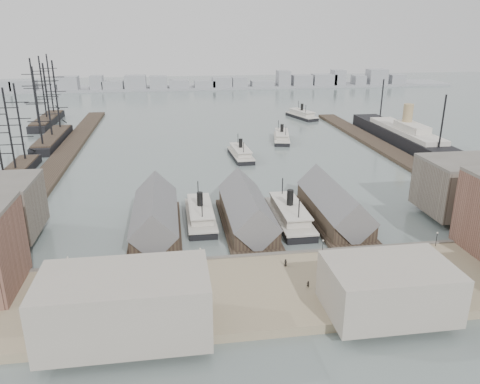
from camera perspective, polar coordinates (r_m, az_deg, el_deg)
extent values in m
plane|color=#576463|center=(121.37, 2.11, -7.40)|extent=(900.00, 900.00, 0.00)
cube|color=#86775A|center=(103.80, 4.17, -11.86)|extent=(180.00, 30.00, 2.00)
cube|color=#59544C|center=(116.31, 2.58, -8.04)|extent=(180.00, 1.20, 2.30)
cube|color=#2D231C|center=(218.50, -20.85, 3.94)|extent=(10.00, 220.00, 1.60)
cube|color=#2D231C|center=(226.08, 17.65, 4.80)|extent=(10.00, 180.00, 1.60)
cube|color=#2D231C|center=(133.94, -10.21, -4.72)|extent=(14.00, 42.00, 1.20)
cube|color=#2D231C|center=(133.62, -10.28, -3.34)|extent=(12.00, 36.00, 5.00)
cube|color=#59595B|center=(132.64, -10.34, -2.30)|extent=(12.60, 37.00, 12.60)
cube|color=#2D231C|center=(135.35, 0.88, -4.13)|extent=(14.00, 42.00, 1.20)
cube|color=#2D231C|center=(135.04, 0.81, -2.75)|extent=(12.00, 36.00, 5.00)
cube|color=#59595B|center=(134.07, 0.82, -1.73)|extent=(12.60, 37.00, 12.60)
cube|color=#2D231C|center=(141.60, 11.33, -3.42)|extent=(14.00, 42.00, 1.20)
cube|color=#2D231C|center=(141.31, 11.28, -2.11)|extent=(12.00, 36.00, 5.00)
cube|color=#59595B|center=(140.38, 11.35, -1.12)|extent=(12.60, 37.00, 12.60)
cube|color=#60564C|center=(156.75, 26.31, 0.61)|extent=(28.00, 20.00, 15.00)
cube|color=gray|center=(97.20, 17.65, -11.08)|extent=(24.00, 16.00, 10.00)
cube|color=gray|center=(88.44, -13.79, -13.22)|extent=(30.00, 16.00, 12.00)
cylinder|color=black|center=(114.39, -20.18, -8.35)|extent=(0.16, 0.16, 3.60)
sphere|color=beige|center=(113.55, -20.29, -7.50)|extent=(0.44, 0.44, 0.44)
cylinder|color=black|center=(111.82, -4.85, -7.77)|extent=(0.16, 0.16, 3.60)
sphere|color=beige|center=(110.96, -4.88, -6.90)|extent=(0.44, 0.44, 0.44)
cylinder|color=black|center=(117.15, 10.05, -6.68)|extent=(0.16, 0.16, 3.60)
sphere|color=beige|center=(116.33, 10.10, -5.84)|extent=(0.44, 0.44, 0.44)
cylinder|color=black|center=(129.39, 22.82, -5.38)|extent=(0.16, 0.16, 3.60)
sphere|color=beige|center=(128.65, 22.93, -4.62)|extent=(0.44, 0.44, 0.44)
cube|color=gray|center=(449.92, -5.98, 12.63)|extent=(500.00, 40.00, 2.00)
cube|color=gray|center=(461.53, -26.95, 11.35)|extent=(17.36, 14.00, 10.23)
cube|color=gray|center=(456.45, -24.84, 11.59)|extent=(20.65, 14.00, 10.28)
cube|color=gray|center=(451.20, -22.13, 11.68)|extent=(14.71, 14.00, 7.23)
cube|color=gray|center=(447.55, -20.21, 12.25)|extent=(17.63, 14.00, 13.23)
cube|color=gray|center=(443.39, -17.04, 12.55)|extent=(10.74, 14.00, 13.58)
cube|color=gray|center=(441.93, -15.23, 12.37)|extent=(18.06, 14.00, 8.64)
cube|color=gray|center=(439.88, -12.61, 12.86)|extent=(18.55, 14.00, 13.29)
cube|color=gray|center=(439.03, -9.91, 12.96)|extent=(15.33, 14.00, 12.47)
cube|color=gray|center=(439.23, -7.44, 12.84)|extent=(17.56, 14.00, 8.72)
cube|color=gray|center=(440.39, -4.33, 12.90)|extent=(18.76, 14.00, 7.63)
cube|color=gray|center=(441.68, -2.23, 13.13)|extent=(17.61, 14.00, 10.35)
cube|color=gray|center=(443.74, -0.09, 13.17)|extent=(13.38, 14.00, 10.30)
cube|color=gray|center=(447.58, 2.71, 12.98)|extent=(20.73, 14.00, 6.75)
cube|color=gray|center=(451.38, 5.29, 13.54)|extent=(11.51, 14.00, 15.57)
cube|color=gray|center=(456.11, 7.52, 13.25)|extent=(18.17, 14.00, 11.26)
cube|color=gray|center=(462.45, 10.18, 13.24)|extent=(21.81, 14.00, 11.83)
cube|color=gray|center=(466.80, 11.85, 13.41)|extent=(11.12, 14.00, 15.50)
cube|color=gray|center=(474.52, 14.23, 13.02)|extent=(10.90, 14.00, 10.29)
cube|color=gray|center=(481.45, 16.32, 13.25)|extent=(17.95, 14.00, 15.72)
cube|color=gray|center=(490.28, 18.47, 12.83)|extent=(14.21, 14.00, 10.51)
cube|color=black|center=(140.06, -4.83, -3.23)|extent=(7.76, 27.17, 1.75)
cube|color=beige|center=(139.57, -4.85, -2.75)|extent=(8.15, 27.17, 0.49)
cube|color=beige|center=(139.06, -4.86, -2.24)|extent=(6.31, 19.41, 2.13)
cube|color=beige|center=(138.56, -4.88, -1.72)|extent=(6.79, 21.35, 0.39)
cylinder|color=black|center=(137.80, -4.91, -0.89)|extent=(1.75, 1.75, 4.37)
cylinder|color=black|center=(146.07, -5.13, 0.23)|extent=(0.29, 0.29, 5.82)
cylinder|color=black|center=(129.74, -4.64, -2.31)|extent=(0.29, 0.29, 5.82)
cube|color=black|center=(139.52, 6.03, -3.33)|extent=(8.59, 30.05, 1.93)
cube|color=beige|center=(138.98, 6.05, -2.80)|extent=(9.02, 30.05, 0.54)
cube|color=beige|center=(138.42, 6.07, -2.22)|extent=(6.98, 21.47, 2.36)
cube|color=beige|center=(137.87, 6.09, -1.64)|extent=(7.51, 23.61, 0.43)
cylinder|color=black|center=(137.03, 6.13, -0.72)|extent=(1.93, 1.93, 4.83)
cylinder|color=black|center=(145.91, 5.19, 0.50)|extent=(0.32, 0.32, 6.44)
cylinder|color=black|center=(128.42, 7.19, -2.29)|extent=(0.32, 0.32, 6.44)
cube|color=black|center=(206.68, 0.08, 4.40)|extent=(8.72, 25.90, 1.64)
cube|color=beige|center=(206.38, 0.08, 4.72)|extent=(9.08, 25.92, 0.46)
cube|color=beige|center=(206.05, 0.08, 5.06)|extent=(6.94, 18.54, 2.01)
cube|color=beige|center=(205.73, 0.08, 5.41)|extent=(7.50, 20.39, 0.36)
cylinder|color=black|center=(205.25, 0.08, 5.95)|extent=(1.64, 1.64, 4.10)
cylinder|color=black|center=(213.19, -0.25, 6.42)|extent=(0.27, 0.27, 5.47)
cylinder|color=black|center=(197.42, 0.43, 5.34)|extent=(0.27, 0.27, 5.47)
cube|color=black|center=(238.75, 5.10, 6.41)|extent=(12.24, 26.25, 1.63)
cube|color=beige|center=(238.48, 5.10, 6.69)|extent=(12.59, 26.33, 0.45)
cube|color=beige|center=(238.20, 5.11, 6.98)|extent=(9.43, 18.90, 1.99)
cube|color=beige|center=(237.93, 5.12, 7.28)|extent=(10.25, 20.76, 0.36)
cylinder|color=black|center=(237.52, 5.14, 7.75)|extent=(1.63, 1.63, 4.07)
cylinder|color=black|center=(245.30, 4.69, 8.10)|extent=(0.27, 0.27, 5.42)
cylinder|color=black|center=(229.83, 5.61, 7.29)|extent=(0.27, 0.27, 5.42)
cube|color=black|center=(300.66, 7.51, 9.08)|extent=(15.07, 28.05, 1.73)
cube|color=beige|center=(300.44, 7.52, 9.31)|extent=(15.44, 28.16, 0.48)
cube|color=beige|center=(300.20, 7.54, 9.56)|extent=(11.49, 20.25, 2.12)
cube|color=beige|center=(299.98, 7.55, 9.82)|extent=(12.50, 22.24, 0.39)
cylinder|color=black|center=(299.63, 7.57, 10.22)|extent=(1.73, 1.73, 4.34)
cylinder|color=black|center=(307.89, 7.12, 10.45)|extent=(0.29, 0.29, 5.78)
cylinder|color=black|center=(291.45, 8.03, 9.89)|extent=(0.29, 0.29, 5.78)
cube|color=black|center=(193.01, -26.13, 1.49)|extent=(8.29, 57.08, 3.31)
cube|color=#2D231C|center=(192.48, -26.21, 2.04)|extent=(7.83, 51.37, 0.55)
cylinder|color=black|center=(195.25, -26.31, 6.77)|extent=(0.74, 0.74, 31.30)
cylinder|color=black|center=(207.74, -25.27, 7.59)|extent=(0.74, 0.74, 31.30)
cube|color=black|center=(250.50, -21.85, 5.95)|extent=(9.38, 54.20, 3.75)
cube|color=#2D231C|center=(250.04, -21.92, 6.44)|extent=(8.86, 48.78, 0.63)
cylinder|color=black|center=(228.97, -23.46, 9.43)|extent=(0.83, 0.83, 35.44)
cylinder|color=black|center=(247.16, -22.41, 10.22)|extent=(0.83, 0.83, 35.44)
cylinder|color=black|center=(265.46, -21.50, 10.89)|extent=(0.83, 0.83, 35.44)
cube|color=black|center=(301.44, -22.43, 8.00)|extent=(9.49, 52.74, 3.80)
cube|color=#2D231C|center=(301.06, -22.49, 8.41)|extent=(8.97, 47.47, 0.63)
cylinder|color=black|center=(280.90, -23.79, 11.06)|extent=(0.84, 0.84, 35.87)
cylinder|color=black|center=(298.65, -22.92, 11.60)|extent=(0.84, 0.84, 35.87)
cylinder|color=black|center=(316.47, -22.14, 12.07)|extent=(0.84, 0.84, 35.87)
cube|color=black|center=(242.53, 19.45, 6.14)|extent=(13.71, 100.16, 6.33)
cube|color=beige|center=(241.66, 19.57, 7.11)|extent=(11.60, 57.99, 2.11)
cube|color=beige|center=(236.61, 20.22, 7.45)|extent=(8.43, 21.09, 3.16)
cylinder|color=tan|center=(240.31, 19.77, 8.83)|extent=(4.64, 4.64, 10.54)
imported|color=black|center=(105.70, -21.83, -11.64)|extent=(1.41, 1.26, 1.51)
cube|color=#3F2D21|center=(106.35, -23.22, -11.55)|extent=(2.64, 1.58, 0.25)
cylinder|color=black|center=(105.95, -23.30, -11.91)|extent=(1.10, 0.11, 1.10)
cylinder|color=black|center=(107.10, -23.10, -11.52)|extent=(1.10, 0.11, 1.10)
imported|color=black|center=(102.64, -7.01, -11.21)|extent=(1.98, 1.30, 1.54)
cube|color=#3F2D21|center=(101.98, -8.43, -11.42)|extent=(2.91, 2.15, 0.25)
cylinder|color=black|center=(101.58, -8.31, -11.78)|extent=(1.08, 0.38, 1.10)
cylinder|color=black|center=(102.74, -8.53, -11.40)|extent=(1.08, 0.38, 1.10)
imported|color=black|center=(104.54, 15.72, -11.20)|extent=(1.43, 1.67, 1.67)
cube|color=#3F2D21|center=(103.53, 14.38, -11.36)|extent=(2.61, 1.51, 0.25)
cylinder|color=black|center=(103.16, 14.52, -11.72)|extent=(1.10, 0.08, 1.10)
cylinder|color=black|center=(104.25, 14.22, -11.33)|extent=(1.10, 0.08, 1.10)
imported|color=black|center=(109.96, -23.85, -10.65)|extent=(0.61, 0.69, 1.57)
imported|color=black|center=(100.53, -16.20, -12.62)|extent=(0.84, 0.93, 1.58)
imported|color=black|center=(111.33, -9.95, -8.69)|extent=(1.26, 0.93, 1.75)
imported|color=black|center=(98.32, -7.15, -12.65)|extent=(0.46, 1.03, 1.74)
imported|color=black|center=(110.97, 5.57, -8.57)|extent=(0.96, 0.74, 1.74)
imported|color=black|center=(103.08, 8.29, -11.08)|extent=(0.69, 0.57, 1.68)
imported|color=black|center=(117.96, 14.80, -7.37)|extent=(0.99, 1.06, 1.75)
imported|color=black|center=(112.92, 20.38, -9.29)|extent=(0.98, 1.26, 1.72)
imported|color=black|center=(118.95, 20.37, -7.77)|extent=(1.08, 0.64, 1.72)
imported|color=black|center=(100.52, -21.21, -13.22)|extent=(0.83, 0.65, 1.66)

